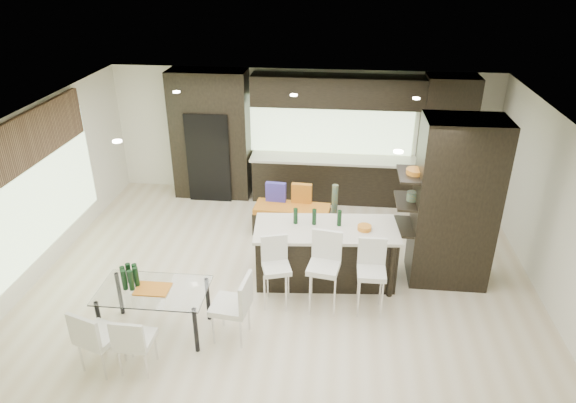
# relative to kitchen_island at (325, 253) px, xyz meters

# --- Properties ---
(ground) EXTENTS (8.00, 8.00, 0.00)m
(ground) POSITION_rel_kitchen_island_xyz_m (-0.65, -0.17, -0.47)
(ground) COLOR beige
(ground) RESTS_ON ground
(back_wall) EXTENTS (8.00, 0.02, 2.70)m
(back_wall) POSITION_rel_kitchen_island_xyz_m (-0.65, 3.33, 0.88)
(back_wall) COLOR white
(back_wall) RESTS_ON ground
(left_wall) EXTENTS (0.02, 7.00, 2.70)m
(left_wall) POSITION_rel_kitchen_island_xyz_m (-4.65, -0.17, 0.88)
(left_wall) COLOR white
(left_wall) RESTS_ON ground
(right_wall) EXTENTS (0.02, 7.00, 2.70)m
(right_wall) POSITION_rel_kitchen_island_xyz_m (3.35, -0.17, 0.88)
(right_wall) COLOR white
(right_wall) RESTS_ON ground
(ceiling) EXTENTS (8.00, 7.00, 0.02)m
(ceiling) POSITION_rel_kitchen_island_xyz_m (-0.65, -0.17, 2.23)
(ceiling) COLOR white
(ceiling) RESTS_ON ground
(window_left) EXTENTS (0.04, 3.20, 1.90)m
(window_left) POSITION_rel_kitchen_island_xyz_m (-4.61, 0.03, 0.88)
(window_left) COLOR #B2D199
(window_left) RESTS_ON left_wall
(window_back) EXTENTS (3.40, 0.04, 1.20)m
(window_back) POSITION_rel_kitchen_island_xyz_m (-0.05, 3.29, 1.08)
(window_back) COLOR #B2D199
(window_back) RESTS_ON back_wall
(stone_accent) EXTENTS (0.08, 3.00, 0.80)m
(stone_accent) POSITION_rel_kitchen_island_xyz_m (-4.58, 0.03, 1.78)
(stone_accent) COLOR brown
(stone_accent) RESTS_ON left_wall
(ceiling_spots) EXTENTS (4.00, 3.00, 0.02)m
(ceiling_spots) POSITION_rel_kitchen_island_xyz_m (-0.65, 0.08, 2.21)
(ceiling_spots) COLOR white
(ceiling_spots) RESTS_ON ceiling
(back_cabinetry) EXTENTS (6.80, 0.68, 2.70)m
(back_cabinetry) POSITION_rel_kitchen_island_xyz_m (-0.15, 3.00, 0.88)
(back_cabinetry) COLOR black
(back_cabinetry) RESTS_ON ground
(refrigerator) EXTENTS (0.90, 0.68, 1.90)m
(refrigerator) POSITION_rel_kitchen_island_xyz_m (-2.55, 2.95, 0.48)
(refrigerator) COLOR black
(refrigerator) RESTS_ON ground
(partition_column) EXTENTS (1.20, 0.80, 2.70)m
(partition_column) POSITION_rel_kitchen_island_xyz_m (1.95, 0.23, 0.88)
(partition_column) COLOR black
(partition_column) RESTS_ON ground
(kitchen_island) EXTENTS (2.32, 1.15, 0.94)m
(kitchen_island) POSITION_rel_kitchen_island_xyz_m (0.00, 0.00, 0.00)
(kitchen_island) COLOR black
(kitchen_island) RESTS_ON ground
(stool_left) EXTENTS (0.49, 0.49, 0.89)m
(stool_left) POSITION_rel_kitchen_island_xyz_m (-0.69, -0.78, -0.02)
(stool_left) COLOR silver
(stool_left) RESTS_ON ground
(stool_mid) EXTENTS (0.51, 0.51, 1.00)m
(stool_mid) POSITION_rel_kitchen_island_xyz_m (0.00, -0.80, 0.03)
(stool_mid) COLOR silver
(stool_mid) RESTS_ON ground
(stool_right) EXTENTS (0.41, 0.41, 0.93)m
(stool_right) POSITION_rel_kitchen_island_xyz_m (0.69, -0.79, -0.01)
(stool_right) COLOR silver
(stool_right) RESTS_ON ground
(bench) EXTENTS (1.45, 0.65, 0.54)m
(bench) POSITION_rel_kitchen_island_xyz_m (-0.68, 1.46, -0.20)
(bench) COLOR black
(bench) RESTS_ON ground
(floor_vase) EXTENTS (0.59, 0.59, 1.27)m
(floor_vase) POSITION_rel_kitchen_island_xyz_m (0.11, 0.90, 0.17)
(floor_vase) COLOR #47563D
(floor_vase) RESTS_ON ground
(dining_table) EXTENTS (1.48, 0.84, 0.71)m
(dining_table) POSITION_rel_kitchen_island_xyz_m (-2.28, -1.56, -0.11)
(dining_table) COLOR white
(dining_table) RESTS_ON ground
(chair_near) EXTENTS (0.44, 0.44, 0.80)m
(chair_near) POSITION_rel_kitchen_island_xyz_m (-2.28, -2.27, -0.07)
(chair_near) COLOR silver
(chair_near) RESTS_ON ground
(chair_far) EXTENTS (0.59, 0.59, 0.87)m
(chair_far) POSITION_rel_kitchen_island_xyz_m (-2.74, -2.29, -0.04)
(chair_far) COLOR silver
(chair_far) RESTS_ON ground
(chair_end) EXTENTS (0.55, 0.55, 0.91)m
(chair_end) POSITION_rel_kitchen_island_xyz_m (-1.22, -1.56, -0.01)
(chair_end) COLOR silver
(chair_end) RESTS_ON ground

